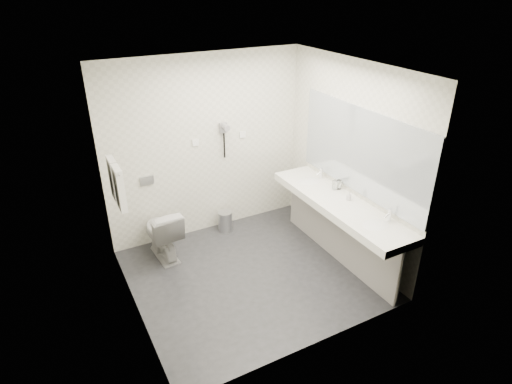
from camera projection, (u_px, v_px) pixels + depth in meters
floor at (251, 274)px, 5.36m from camera, size 2.80×2.80×0.00m
ceiling at (250, 70)px, 4.23m from camera, size 2.80×2.80×0.00m
wall_back at (206, 148)px, 5.82m from camera, size 2.80×0.00×2.80m
wall_front at (319, 241)px, 3.77m from camera, size 2.80×0.00×2.80m
wall_left at (124, 214)px, 4.20m from camera, size 0.00×2.60×2.60m
wall_right at (349, 161)px, 5.39m from camera, size 0.00×2.60×2.60m
vanity_counter at (339, 204)px, 5.32m from camera, size 0.55×2.20×0.10m
vanity_panel at (337, 233)px, 5.52m from camera, size 0.03×2.15×0.75m
vanity_post_near at (399, 277)px, 4.71m from camera, size 0.06×0.06×0.75m
vanity_post_far at (295, 199)px, 6.35m from camera, size 0.06×0.06×0.75m
mirror at (361, 152)px, 5.13m from camera, size 0.02×2.20×1.05m
basin_near at (375, 226)px, 4.79m from camera, size 0.40×0.31×0.05m
basin_far at (309, 182)px, 5.81m from camera, size 0.40×0.31×0.05m
faucet_near at (390, 215)px, 4.83m from camera, size 0.04×0.04×0.15m
faucet_far at (321, 173)px, 5.85m from camera, size 0.04×0.04×0.15m
soap_bottle_a at (349, 196)px, 5.29m from camera, size 0.06×0.06×0.10m
glass_left at (335, 185)px, 5.55m from camera, size 0.07×0.07×0.12m
glass_right at (339, 185)px, 5.57m from camera, size 0.08×0.08×0.12m
toilet at (162, 233)px, 5.57m from camera, size 0.44×0.73×0.71m
flush_plate at (147, 181)px, 5.58m from camera, size 0.18×0.02×0.12m
pedal_bin at (225, 222)px, 6.23m from camera, size 0.24×0.24×0.29m
bin_lid at (225, 213)px, 6.16m from camera, size 0.20×0.20×0.02m
towel_rail at (113, 165)px, 4.52m from camera, size 0.02×0.62×0.02m
towel_near at (120, 189)px, 4.52m from camera, size 0.07×0.24×0.48m
towel_far at (114, 179)px, 4.74m from camera, size 0.07×0.24×0.48m
dryer_cradle at (223, 128)px, 5.79m from camera, size 0.10×0.04×0.14m
dryer_barrel at (225, 127)px, 5.72m from camera, size 0.08×0.14×0.08m
dryer_cord at (224, 146)px, 5.89m from camera, size 0.02×0.02×0.35m
switch_plate_a at (196, 143)px, 5.70m from camera, size 0.09×0.02×0.09m
switch_plate_b at (243, 134)px, 6.00m from camera, size 0.09×0.02×0.09m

